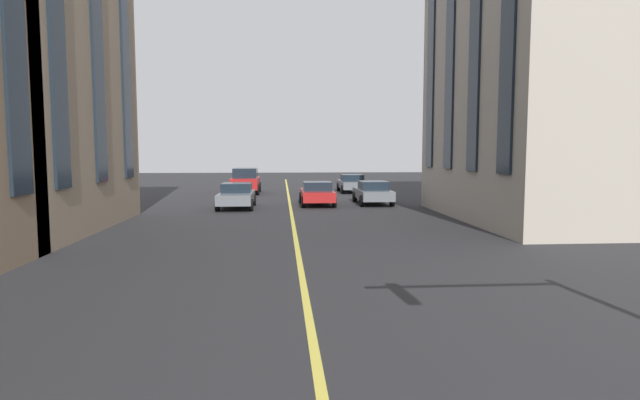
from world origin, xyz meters
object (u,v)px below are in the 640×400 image
car_red_parked_a (246,180)px  car_grey_near (373,192)px  car_grey_oncoming (237,195)px  car_red_mid (317,193)px  car_grey_trailing (352,183)px

car_red_parked_a → car_grey_near: size_ratio=1.07×
car_grey_oncoming → car_red_mid: 4.70m
car_grey_trailing → car_grey_near: size_ratio=1.00×
car_grey_oncoming → car_red_parked_a: car_red_parked_a is taller
car_red_mid → car_grey_oncoming: bearing=106.0°
car_grey_trailing → car_red_mid: size_ratio=1.00×
car_grey_oncoming → car_grey_near: bearing=-78.2°
car_grey_oncoming → car_red_mid: (1.29, -4.52, 0.00)m
car_grey_oncoming → car_grey_trailing: bearing=-36.0°
car_grey_trailing → car_grey_near: bearing=180.0°
car_grey_oncoming → car_red_mid: bearing=-74.0°
car_grey_trailing → car_grey_near: (-9.16, 0.00, 0.00)m
car_grey_oncoming → car_grey_trailing: size_ratio=1.00×
car_grey_trailing → car_red_parked_a: 8.07m
car_red_parked_a → car_grey_near: bearing=-136.9°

